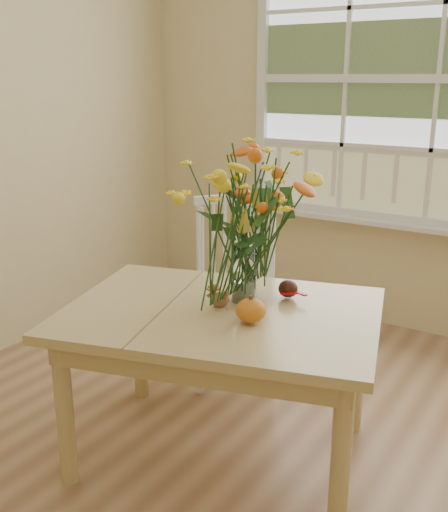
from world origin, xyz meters
The scene contains 8 objects.
wall_back centered at (0.00, 2.25, 1.35)m, with size 4.00×0.02×2.70m, color beige.
window centered at (0.00, 2.21, 1.53)m, with size 2.42×0.12×1.74m.
dining_table centered at (-0.34, 0.48, 0.57)m, with size 1.44×1.20×0.67m.
windsor_chair centered at (-0.68, 1.16, 0.53)m, with size 0.60×0.59×0.94m.
flower_vase centered at (-0.32, 0.62, 1.02)m, with size 0.49×0.49×0.59m.
pumpkin centered at (-0.18, 0.43, 0.71)m, with size 0.12×0.12×0.09m, color orange.
turkey_figurine centered at (-0.36, 0.49, 0.70)m, with size 0.09×0.09×0.10m.
dark_gourd centered at (-0.18, 0.75, 0.70)m, with size 0.12×0.08×0.07m.
Camera 1 is at (0.87, -1.40, 1.57)m, focal length 42.00 mm.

